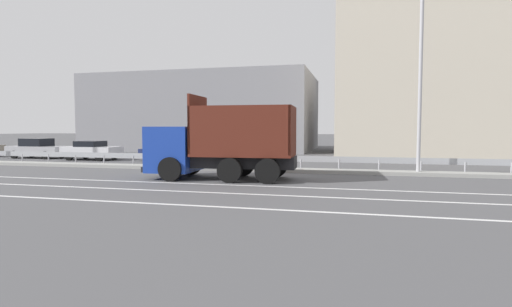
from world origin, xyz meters
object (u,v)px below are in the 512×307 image
at_px(street_lamp_1, 421,61).
at_px(parked_car_3, 174,151).
at_px(parked_car_2, 92,150).
at_px(dump_truck, 206,150).
at_px(median_road_sign, 167,147).
at_px(parked_car_1, 38,148).

relative_size(street_lamp_1, parked_car_3, 2.22).
height_order(parked_car_2, parked_car_3, parked_car_3).
xyz_separation_m(dump_truck, parked_car_2, (-12.09, 8.29, -0.56)).
xyz_separation_m(median_road_sign, parked_car_3, (-2.16, 5.25, -0.51)).
relative_size(median_road_sign, street_lamp_1, 0.23).
relative_size(median_road_sign, parked_car_1, 0.49).
xyz_separation_m(median_road_sign, street_lamp_1, (13.26, -0.09, 4.26)).
height_order(median_road_sign, parked_car_2, median_road_sign).
xyz_separation_m(dump_truck, parked_car_3, (-5.90, 8.90, -0.56)).
bearing_deg(street_lamp_1, dump_truck, -159.52).
bearing_deg(parked_car_2, street_lamp_1, 76.83).
bearing_deg(median_road_sign, parked_car_1, 159.14).
height_order(median_road_sign, parked_car_1, median_road_sign).
bearing_deg(median_road_sign, dump_truck, -44.25).
height_order(dump_truck, median_road_sign, dump_truck).
height_order(dump_truck, street_lamp_1, street_lamp_1).
height_order(street_lamp_1, parked_car_1, street_lamp_1).
relative_size(street_lamp_1, parked_car_2, 2.50).
bearing_deg(parked_car_2, dump_truck, 54.75).
bearing_deg(parked_car_3, dump_truck, -144.12).
xyz_separation_m(dump_truck, street_lamp_1, (9.52, 3.56, 4.20)).
distance_m(dump_truck, street_lamp_1, 11.00).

